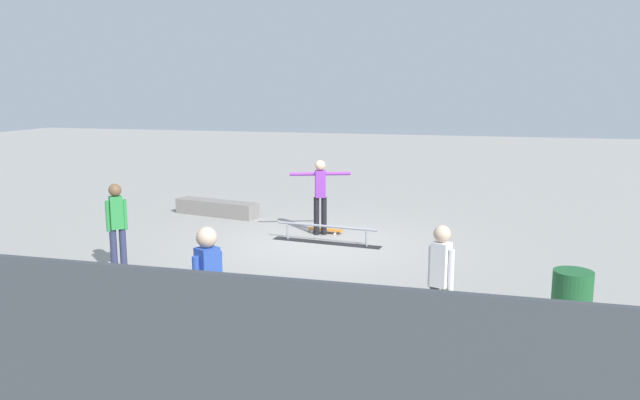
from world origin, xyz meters
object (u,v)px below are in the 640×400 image
(bystander_blue_shirt, at_px, (208,292))
(skateboard_main, at_px, (325,230))
(trash_bin, at_px, (571,307))
(bystander_green_shirt, at_px, (117,223))
(bystander_white_shirt, at_px, (441,279))
(loose_skateboard_pink, at_px, (37,272))
(grind_rail, at_px, (326,235))
(skater_main, at_px, (320,192))
(skate_ledge, at_px, (217,208))

(bystander_blue_shirt, bearing_deg, skateboard_main, 34.42)
(trash_bin, bearing_deg, bystander_green_shirt, -9.28)
(bystander_white_shirt, distance_m, loose_skateboard_pink, 7.05)
(grind_rail, distance_m, bystander_green_shirt, 4.28)
(bystander_white_shirt, xyz_separation_m, trash_bin, (-1.60, -0.55, -0.41))
(loose_skateboard_pink, bearing_deg, skater_main, 128.14)
(loose_skateboard_pink, relative_size, trash_bin, 0.87)
(grind_rail, xyz_separation_m, skater_main, (0.32, -0.70, 0.79))
(skater_main, xyz_separation_m, loose_skateboard_pink, (3.91, 4.25, -0.88))
(skate_ledge, xyz_separation_m, bystander_green_shirt, (-0.42, 5.04, 0.71))
(skater_main, distance_m, bystander_green_shirt, 4.56)
(skateboard_main, height_order, loose_skateboard_pink, same)
(bystander_white_shirt, relative_size, loose_skateboard_pink, 1.90)
(skate_ledge, bearing_deg, skater_main, 156.54)
(skateboard_main, bearing_deg, loose_skateboard_pink, 55.59)
(loose_skateboard_pink, bearing_deg, skateboard_main, 128.74)
(bystander_green_shirt, height_order, trash_bin, bystander_green_shirt)
(grind_rail, relative_size, skateboard_main, 2.88)
(skate_ledge, height_order, loose_skateboard_pink, skate_ledge)
(skate_ledge, relative_size, trash_bin, 2.37)
(skate_ledge, xyz_separation_m, bystander_white_shirt, (-6.05, 6.77, 0.69))
(bystander_green_shirt, bearing_deg, skater_main, -166.37)
(skater_main, distance_m, loose_skateboard_pink, 5.84)
(grind_rail, height_order, skater_main, skater_main)
(grind_rail, distance_m, loose_skateboard_pink, 5.52)
(bystander_green_shirt, height_order, bystander_blue_shirt, bystander_blue_shirt)
(skater_main, xyz_separation_m, bystander_blue_shirt, (-0.53, 6.85, 0.01))
(skateboard_main, distance_m, loose_skateboard_pink, 5.95)
(grind_rail, height_order, bystander_green_shirt, bystander_green_shirt)
(bystander_green_shirt, relative_size, bystander_blue_shirt, 0.93)
(loose_skateboard_pink, bearing_deg, bystander_white_shirt, 70.93)
(loose_skateboard_pink, bearing_deg, bystander_blue_shirt, 50.39)
(skateboard_main, bearing_deg, bystander_blue_shirt, 101.30)
(skate_ledge, bearing_deg, trash_bin, 140.87)
(grind_rail, relative_size, skate_ledge, 1.05)
(skateboard_main, relative_size, bystander_white_shirt, 0.53)
(skater_main, bearing_deg, bystander_white_shirt, 98.43)
(skater_main, distance_m, bystander_white_shirt, 6.21)
(skateboard_main, distance_m, bystander_blue_shirt, 7.09)
(skater_main, bearing_deg, skate_ledge, -43.80)
(skate_ledge, relative_size, loose_skateboard_pink, 2.73)
(bystander_green_shirt, height_order, bystander_white_shirt, bystander_green_shirt)
(skate_ledge, height_order, trash_bin, trash_bin)
(skateboard_main, relative_size, loose_skateboard_pink, 1.00)
(skateboard_main, xyz_separation_m, trash_bin, (-4.52, 5.06, 0.40))
(grind_rail, distance_m, skateboard_main, 0.91)
(bystander_green_shirt, xyz_separation_m, bystander_blue_shirt, (-3.17, 3.14, 0.07))
(skate_ledge, bearing_deg, grind_rail, 148.95)
(skate_ledge, relative_size, skater_main, 1.36)
(skate_ledge, distance_m, skater_main, 3.42)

